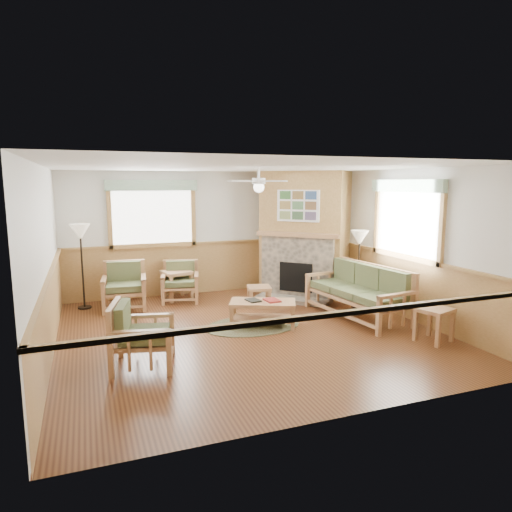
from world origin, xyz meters
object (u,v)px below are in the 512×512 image
object	(u,v)px
armchair_left	(143,334)
footstool	(259,296)
coffee_table	(263,314)
floor_lamp_left	(82,266)
floor_lamp_right	(358,269)
armchair_back_left	(124,286)
end_table_sofa	(434,325)
armchair_back_right	(180,282)
sofa	(357,292)
end_table_chairs	(177,285)

from	to	relation	value
armchair_left	footstool	xyz separation A→B (m)	(2.57, 2.34, -0.25)
coffee_table	floor_lamp_left	xyz separation A→B (m)	(-2.88, 2.31, 0.62)
floor_lamp_right	armchair_back_left	bearing A→B (deg)	160.79
end_table_sofa	floor_lamp_right	bearing A→B (deg)	90.00
end_table_sofa	coffee_table	bearing A→B (deg)	143.38
armchair_left	floor_lamp_right	bearing A→B (deg)	-57.20
coffee_table	floor_lamp_left	size ratio (longest dim) A/B	0.66
floor_lamp_left	end_table_sofa	bearing A→B (deg)	-37.79
armchair_back_right	armchair_back_left	bearing A→B (deg)	-156.51
armchair_back_right	armchair_left	size ratio (longest dim) A/B	0.93
armchair_back_left	coffee_table	distance (m)	2.93
armchair_left	floor_lamp_left	xyz separation A→B (m)	(-0.74, 3.36, 0.40)
armchair_back_left	coffee_table	bearing A→B (deg)	-36.84
sofa	floor_lamp_left	xyz separation A→B (m)	(-4.70, 2.41, 0.36)
coffee_table	floor_lamp_left	world-z (taller)	floor_lamp_left
end_table_chairs	end_table_sofa	bearing A→B (deg)	-50.93
end_table_chairs	armchair_back_left	bearing A→B (deg)	-161.80
armchair_back_right	floor_lamp_left	distance (m)	1.94
floor_lamp_left	armchair_back_left	bearing A→B (deg)	-22.41
armchair_back_right	end_table_chairs	world-z (taller)	armchair_back_right
armchair_left	armchair_back_right	bearing A→B (deg)	-6.08
footstool	coffee_table	bearing A→B (deg)	-108.34
coffee_table	footstool	distance (m)	1.36
armchair_back_right	end_table_sofa	world-z (taller)	armchair_back_right
floor_lamp_right	end_table_sofa	bearing A→B (deg)	-90.00
footstool	floor_lamp_left	world-z (taller)	floor_lamp_left
armchair_back_right	footstool	bearing A→B (deg)	-18.75
armchair_left	coffee_table	size ratio (longest dim) A/B	0.80
armchair_back_right	floor_lamp_right	distance (m)	3.65
sofa	end_table_sofa	size ratio (longest dim) A/B	3.90
armchair_left	end_table_chairs	bearing A→B (deg)	-4.53
footstool	floor_lamp_left	xyz separation A→B (m)	(-3.31, 1.01, 0.64)
sofa	footstool	bearing A→B (deg)	-142.47
end_table_sofa	footstool	xyz separation A→B (m)	(-1.79, 2.94, -0.07)
footstool	armchair_back_right	bearing A→B (deg)	147.54
armchair_back_right	floor_lamp_right	xyz separation A→B (m)	(3.21, -1.71, 0.36)
armchair_left	coffee_table	bearing A→B (deg)	-50.43
armchair_back_left	end_table_chairs	bearing A→B (deg)	24.48
armchair_back_right	end_table_sofa	xyz separation A→B (m)	(3.21, -3.84, -0.14)
armchair_back_left	coffee_table	size ratio (longest dim) A/B	0.82
armchair_back_right	floor_lamp_left	xyz separation A→B (m)	(-1.89, 0.11, 0.43)
armchair_back_left	armchair_left	world-z (taller)	armchair_back_left
end_table_sofa	floor_lamp_left	xyz separation A→B (m)	(-5.10, 3.95, 0.57)
armchair_left	coffee_table	distance (m)	2.39
armchair_back_left	footstool	distance (m)	2.67
coffee_table	end_table_chairs	xyz separation A→B (m)	(-1.04, 2.36, 0.09)
coffee_table	floor_lamp_right	xyz separation A→B (m)	(2.22, 0.48, 0.55)
armchair_left	floor_lamp_left	world-z (taller)	floor_lamp_left
armchair_left	end_table_sofa	xyz separation A→B (m)	(4.36, -0.60, -0.17)
coffee_table	sofa	bearing A→B (deg)	21.10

